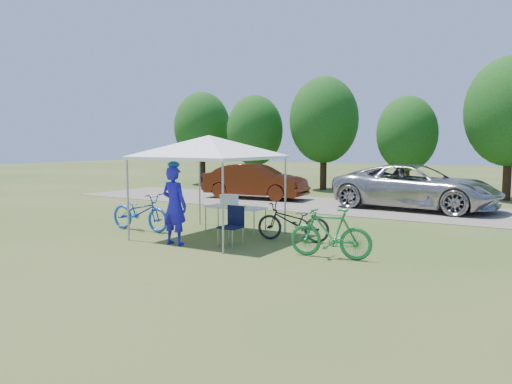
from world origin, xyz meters
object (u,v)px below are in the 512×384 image
bike_green (330,233)px  cooler (229,200)px  bike_dark (293,222)px  folding_table (235,208)px  minivan (416,187)px  folding_chair (233,222)px  bike_blue (140,212)px  cyclist (174,206)px  sedan (255,181)px

bike_green → cooler: bearing=-120.8°
bike_green → bike_dark: bearing=-135.9°
folding_table → minivan: bearing=67.1°
folding_chair → cooler: size_ratio=2.11×
folding_table → bike_green: (3.63, -1.67, -0.12)m
cooler → bike_dark: 2.33m
bike_green → bike_blue: bearing=-100.8°
bike_green → folding_chair: bearing=-98.5°
bike_blue → cooler: bearing=-60.9°
cyclist → bike_dark: bearing=-140.1°
bike_dark → minivan: minivan is taller
bike_blue → sedan: 8.91m
cooler → minivan: (3.41, 7.58, -0.01)m
minivan → sedan: (-7.14, -0.09, -0.07)m
folding_chair → bike_blue: bike_blue is taller
cooler → sedan: size_ratio=0.10×
folding_chair → cooler: cooler is taller
cyclist → folding_table: bearing=-96.1°
folding_chair → bike_dark: bearing=51.9°
folding_table → bike_blue: bearing=-152.0°
folding_table → minivan: (3.21, 7.58, 0.20)m
bike_blue → sedan: bearing=8.6°
cyclist → bike_blue: cyclist is taller
folding_table → folding_chair: bearing=-57.7°
cooler → bike_blue: (-2.23, -1.30, -0.34)m
bike_blue → sedan: (-1.49, 8.78, 0.26)m
cooler → minivan: minivan is taller
folding_chair → sedan: sedan is taller
bike_dark → bike_green: bearing=41.5°
bike_green → bike_dark: bike_green is taller
folding_table → bike_green: bike_green is taller
folding_chair → bike_blue: (-3.46, 0.32, -0.03)m
folding_table → bike_blue: 2.76m
bike_green → bike_dark: size_ratio=0.96×
cooler → bike_dark: (2.26, -0.41, -0.38)m
folding_table → bike_blue: size_ratio=0.84×
folding_table → minivan: 8.23m
folding_table → bike_dark: bearing=-11.2°
bike_dark → sedan: bearing=-152.6°
folding_chair → sedan: (-4.95, 9.10, 0.23)m
bike_blue → bike_green: size_ratio=1.12×
folding_chair → sedan: 10.36m
cooler → bike_blue: bike_blue is taller
folding_chair → bike_green: bike_green is taller
cooler → cyclist: size_ratio=0.24×
folding_chair → cooler: (-1.22, 1.61, 0.31)m
sedan → bike_blue: bearing=-176.2°
folding_table → cooler: bearing=-180.0°
folding_chair → bike_dark: bike_dark is taller
cooler → folding_chair: bearing=-52.8°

